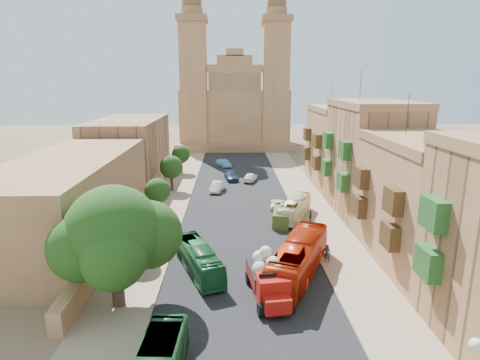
{
  "coord_description": "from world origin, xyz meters",
  "views": [
    {
      "loc": [
        -1.29,
        -22.73,
        16.03
      ],
      "look_at": [
        0.0,
        26.0,
        4.0
      ],
      "focal_mm": 30.0,
      "sensor_mm": 36.0,
      "label": 1
    }
  ],
  "objects_px": {
    "street_tree_d": "(181,155)",
    "car_blue_a": "(198,255)",
    "car_cream": "(278,204)",
    "car_dkblue": "(231,176)",
    "ficus_tree": "(115,237)",
    "pedestrian_a": "(327,253)",
    "bus_red_east": "(299,257)",
    "car_blue_b": "(224,163)",
    "bus_cream_east": "(295,208)",
    "church": "(234,108)",
    "car_white_b": "(251,177)",
    "olive_pickup": "(281,218)",
    "pedestrian_c": "(310,217)",
    "street_tree_a": "(135,227)",
    "street_tree_b": "(157,191)",
    "red_truck": "(268,277)",
    "street_tree_c": "(171,167)",
    "bus_green_north": "(199,259)",
    "car_white_a": "(217,187)"
  },
  "relations": [
    {
      "from": "bus_red_east",
      "to": "pedestrian_c",
      "type": "relative_size",
      "value": 7.34
    },
    {
      "from": "car_white_b",
      "to": "bus_cream_east",
      "type": "bearing_deg",
      "value": 120.45
    },
    {
      "from": "bus_red_east",
      "to": "car_blue_b",
      "type": "distance_m",
      "value": 44.94
    },
    {
      "from": "bus_red_east",
      "to": "car_white_a",
      "type": "bearing_deg",
      "value": -50.05
    },
    {
      "from": "pedestrian_a",
      "to": "pedestrian_c",
      "type": "xyz_separation_m",
      "value": [
        0.51,
        10.26,
        -0.08
      ]
    },
    {
      "from": "car_blue_a",
      "to": "car_dkblue",
      "type": "distance_m",
      "value": 31.17
    },
    {
      "from": "ficus_tree",
      "to": "pedestrian_a",
      "type": "bearing_deg",
      "value": 21.64
    },
    {
      "from": "church",
      "to": "car_white_b",
      "type": "xyz_separation_m",
      "value": [
        2.14,
        -37.26,
        -8.8
      ]
    },
    {
      "from": "bus_red_east",
      "to": "bus_cream_east",
      "type": "height_order",
      "value": "bus_red_east"
    },
    {
      "from": "street_tree_d",
      "to": "bus_red_east",
      "type": "bearing_deg",
      "value": -69.93
    },
    {
      "from": "bus_green_north",
      "to": "car_blue_b",
      "type": "distance_m",
      "value": 43.72
    },
    {
      "from": "street_tree_c",
      "to": "bus_red_east",
      "type": "bearing_deg",
      "value": -62.34
    },
    {
      "from": "street_tree_a",
      "to": "street_tree_c",
      "type": "bearing_deg",
      "value": 90.0
    },
    {
      "from": "street_tree_a",
      "to": "street_tree_d",
      "type": "height_order",
      "value": "street_tree_d"
    },
    {
      "from": "bus_red_east",
      "to": "car_blue_a",
      "type": "height_order",
      "value": "bus_red_east"
    },
    {
      "from": "red_truck",
      "to": "bus_red_east",
      "type": "bearing_deg",
      "value": 50.85
    },
    {
      "from": "street_tree_c",
      "to": "pedestrian_c",
      "type": "relative_size",
      "value": 3.41
    },
    {
      "from": "bus_cream_east",
      "to": "car_blue_a",
      "type": "relative_size",
      "value": 2.59
    },
    {
      "from": "street_tree_d",
      "to": "pedestrian_c",
      "type": "xyz_separation_m",
      "value": [
        18.01,
        -27.02,
        -2.54
      ]
    },
    {
      "from": "bus_green_north",
      "to": "church",
      "type": "bearing_deg",
      "value": 65.96
    },
    {
      "from": "street_tree_b",
      "to": "pedestrian_a",
      "type": "bearing_deg",
      "value": -37.19
    },
    {
      "from": "car_white_b",
      "to": "street_tree_d",
      "type": "bearing_deg",
      "value": -11.57
    },
    {
      "from": "pedestrian_a",
      "to": "street_tree_a",
      "type": "bearing_deg",
      "value": 18.52
    },
    {
      "from": "street_tree_c",
      "to": "bus_cream_east",
      "type": "xyz_separation_m",
      "value": [
        16.5,
        -13.04,
        -2.35
      ]
    },
    {
      "from": "red_truck",
      "to": "bus_cream_east",
      "type": "relative_size",
      "value": 0.77
    },
    {
      "from": "bus_green_north",
      "to": "pedestrian_a",
      "type": "bearing_deg",
      "value": -12.57
    },
    {
      "from": "olive_pickup",
      "to": "bus_green_north",
      "type": "xyz_separation_m",
      "value": [
        -8.57,
        -11.67,
        0.4
      ]
    },
    {
      "from": "street_tree_d",
      "to": "olive_pickup",
      "type": "xyz_separation_m",
      "value": [
        14.57,
        -27.26,
        -2.5
      ]
    },
    {
      "from": "bus_cream_east",
      "to": "street_tree_d",
      "type": "bearing_deg",
      "value": -33.43
    },
    {
      "from": "street_tree_b",
      "to": "olive_pickup",
      "type": "xyz_separation_m",
      "value": [
        14.57,
        -3.26,
        -2.36
      ]
    },
    {
      "from": "car_blue_a",
      "to": "car_white_a",
      "type": "xyz_separation_m",
      "value": [
        1.03,
        23.99,
        0.14
      ]
    },
    {
      "from": "bus_red_east",
      "to": "pedestrian_c",
      "type": "bearing_deg",
      "value": -81.66
    },
    {
      "from": "red_truck",
      "to": "street_tree_c",
      "type": "bearing_deg",
      "value": 110.34
    },
    {
      "from": "bus_cream_east",
      "to": "car_blue_b",
      "type": "distance_m",
      "value": 31.11
    },
    {
      "from": "olive_pickup",
      "to": "car_cream",
      "type": "relative_size",
      "value": 1.09
    },
    {
      "from": "bus_cream_east",
      "to": "car_blue_b",
      "type": "bearing_deg",
      "value": -50.12
    },
    {
      "from": "street_tree_d",
      "to": "car_blue_a",
      "type": "xyz_separation_m",
      "value": [
        5.75,
        -36.78,
        -2.75
      ]
    },
    {
      "from": "church",
      "to": "ficus_tree",
      "type": "height_order",
      "value": "church"
    },
    {
      "from": "olive_pickup",
      "to": "bus_red_east",
      "type": "xyz_separation_m",
      "value": [
        -0.09,
        -12.38,
        0.78
      ]
    },
    {
      "from": "car_cream",
      "to": "car_dkblue",
      "type": "distance_m",
      "value": 16.4
    },
    {
      "from": "bus_cream_east",
      "to": "pedestrian_c",
      "type": "bearing_deg",
      "value": 150.52
    },
    {
      "from": "olive_pickup",
      "to": "car_white_a",
      "type": "height_order",
      "value": "olive_pickup"
    },
    {
      "from": "street_tree_a",
      "to": "car_blue_b",
      "type": "height_order",
      "value": "street_tree_a"
    },
    {
      "from": "church",
      "to": "red_truck",
      "type": "xyz_separation_m",
      "value": [
        1.57,
        -73.83,
        -7.87
      ]
    },
    {
      "from": "car_white_b",
      "to": "bus_green_north",
      "type": "bearing_deg",
      "value": 96.35
    },
    {
      "from": "church",
      "to": "red_truck",
      "type": "bearing_deg",
      "value": -88.78
    },
    {
      "from": "pedestrian_c",
      "to": "car_cream",
      "type": "bearing_deg",
      "value": -130.36
    },
    {
      "from": "olive_pickup",
      "to": "ficus_tree",
      "type": "bearing_deg",
      "value": -129.91
    },
    {
      "from": "car_dkblue",
      "to": "ficus_tree",
      "type": "bearing_deg",
      "value": -112.09
    },
    {
      "from": "bus_cream_east",
      "to": "car_cream",
      "type": "bearing_deg",
      "value": -45.55
    }
  ]
}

